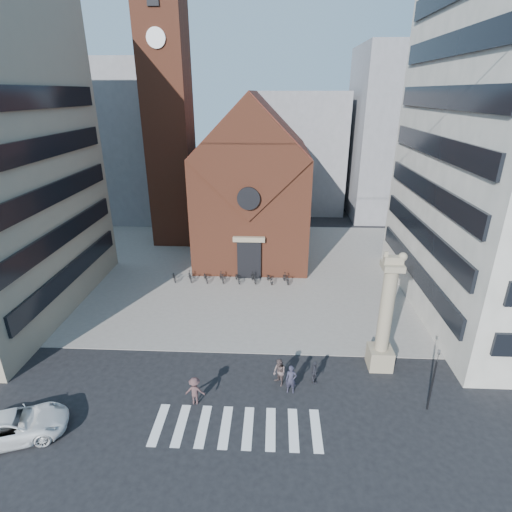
{
  "coord_description": "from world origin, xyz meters",
  "views": [
    {
      "loc": [
        2.5,
        -20.38,
        17.88
      ],
      "look_at": [
        1.13,
        8.0,
        6.16
      ],
      "focal_mm": 28.0,
      "sensor_mm": 36.0,
      "label": 1
    }
  ],
  "objects_px": {
    "white_car": "(13,426)",
    "pedestrian_0": "(291,379)",
    "scooter_0": "(174,276)",
    "lion_column": "(384,324)",
    "pedestrian_2": "(314,373)",
    "pedestrian_1": "(279,372)",
    "traffic_light": "(433,379)"
  },
  "relations": [
    {
      "from": "lion_column",
      "to": "scooter_0",
      "type": "relative_size",
      "value": 5.02
    },
    {
      "from": "lion_column",
      "to": "pedestrian_2",
      "type": "relative_size",
      "value": 5.31
    },
    {
      "from": "white_car",
      "to": "scooter_0",
      "type": "xyz_separation_m",
      "value": [
        4.13,
        20.14,
        -0.28
      ]
    },
    {
      "from": "pedestrian_0",
      "to": "pedestrian_1",
      "type": "relative_size",
      "value": 1.02
    },
    {
      "from": "pedestrian_2",
      "to": "scooter_0",
      "type": "relative_size",
      "value": 0.95
    },
    {
      "from": "white_car",
      "to": "lion_column",
      "type": "bearing_deg",
      "value": -91.82
    },
    {
      "from": "lion_column",
      "to": "pedestrian_1",
      "type": "bearing_deg",
      "value": -162.33
    },
    {
      "from": "traffic_light",
      "to": "pedestrian_1",
      "type": "relative_size",
      "value": 2.23
    },
    {
      "from": "lion_column",
      "to": "pedestrian_2",
      "type": "height_order",
      "value": "lion_column"
    },
    {
      "from": "white_car",
      "to": "pedestrian_0",
      "type": "xyz_separation_m",
      "value": [
        15.45,
        4.39,
        0.2
      ]
    },
    {
      "from": "white_car",
      "to": "traffic_light",
      "type": "bearing_deg",
      "value": -102.47
    },
    {
      "from": "pedestrian_1",
      "to": "pedestrian_2",
      "type": "xyz_separation_m",
      "value": [
        2.3,
        0.29,
        -0.15
      ]
    },
    {
      "from": "white_car",
      "to": "scooter_0",
      "type": "relative_size",
      "value": 3.26
    },
    {
      "from": "pedestrian_1",
      "to": "pedestrian_0",
      "type": "bearing_deg",
      "value": 12.16
    },
    {
      "from": "lion_column",
      "to": "scooter_0",
      "type": "height_order",
      "value": "lion_column"
    },
    {
      "from": "traffic_light",
      "to": "pedestrian_0",
      "type": "height_order",
      "value": "traffic_light"
    },
    {
      "from": "lion_column",
      "to": "pedestrian_2",
      "type": "xyz_separation_m",
      "value": [
        -4.71,
        -1.94,
        -2.64
      ]
    },
    {
      "from": "lion_column",
      "to": "pedestrian_0",
      "type": "height_order",
      "value": "lion_column"
    },
    {
      "from": "lion_column",
      "to": "pedestrian_1",
      "type": "distance_m",
      "value": 7.76
    },
    {
      "from": "lion_column",
      "to": "pedestrian_0",
      "type": "xyz_separation_m",
      "value": [
        -6.27,
        -2.9,
        -2.47
      ]
    },
    {
      "from": "pedestrian_0",
      "to": "pedestrian_2",
      "type": "bearing_deg",
      "value": 34.44
    },
    {
      "from": "lion_column",
      "to": "pedestrian_0",
      "type": "relative_size",
      "value": 4.41
    },
    {
      "from": "white_car",
      "to": "pedestrian_0",
      "type": "distance_m",
      "value": 16.07
    },
    {
      "from": "pedestrian_0",
      "to": "scooter_0",
      "type": "distance_m",
      "value": 19.41
    },
    {
      "from": "lion_column",
      "to": "traffic_light",
      "type": "relative_size",
      "value": 2.02
    },
    {
      "from": "traffic_light",
      "to": "white_car",
      "type": "distance_m",
      "value": 23.99
    },
    {
      "from": "pedestrian_1",
      "to": "scooter_0",
      "type": "relative_size",
      "value": 1.12
    },
    {
      "from": "traffic_light",
      "to": "pedestrian_2",
      "type": "bearing_deg",
      "value": 162.92
    },
    {
      "from": "traffic_light",
      "to": "pedestrian_1",
      "type": "height_order",
      "value": "traffic_light"
    },
    {
      "from": "scooter_0",
      "to": "pedestrian_0",
      "type": "bearing_deg",
      "value": -75.11
    },
    {
      "from": "white_car",
      "to": "pedestrian_1",
      "type": "height_order",
      "value": "pedestrian_1"
    },
    {
      "from": "white_car",
      "to": "pedestrian_1",
      "type": "distance_m",
      "value": 15.56
    }
  ]
}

